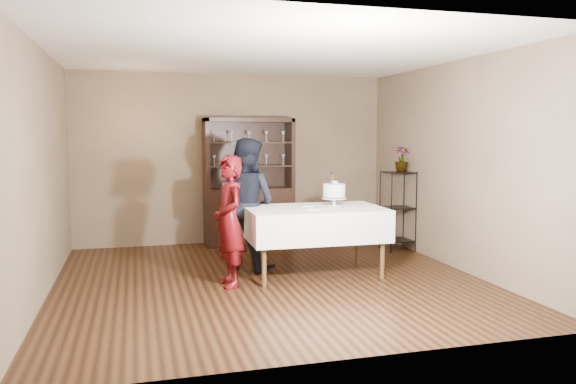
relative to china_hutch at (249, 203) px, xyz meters
name	(u,v)px	position (x,y,z in m)	size (l,w,h in m)	color
floor	(269,280)	(-0.20, -2.25, -0.66)	(5.00, 5.00, 0.00)	black
ceiling	(269,52)	(-0.20, -2.25, 2.04)	(5.00, 5.00, 0.00)	silver
back_wall	(233,159)	(-0.20, 0.25, 0.69)	(5.00, 0.02, 2.70)	brown
wall_left	(42,172)	(-2.70, -2.25, 0.69)	(0.02, 5.00, 2.70)	brown
wall_right	(456,165)	(2.30, -2.25, 0.69)	(0.02, 5.00, 2.70)	brown
china_hutch	(249,203)	(0.00, 0.00, 0.00)	(1.40, 0.48, 2.00)	black
plant_etagere	(398,207)	(2.08, -1.05, -0.01)	(0.42, 0.42, 1.20)	black
cake_table	(315,223)	(0.41, -2.15, -0.02)	(1.70, 1.06, 0.85)	silver
woman	(229,221)	(-0.70, -2.39, 0.09)	(0.55, 0.36, 1.51)	#32040B
man	(247,204)	(-0.35, -1.59, 0.19)	(0.83, 0.65, 1.71)	black
cake	(334,192)	(0.70, -2.02, 0.36)	(0.32, 0.32, 0.44)	silver
plate_near	(312,209)	(0.33, -2.29, 0.19)	(0.19, 0.19, 0.01)	silver
plate_far	(307,206)	(0.35, -1.99, 0.19)	(0.17, 0.17, 0.01)	silver
potted_plant	(402,159)	(2.13, -1.06, 0.71)	(0.21, 0.21, 0.37)	#496E34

